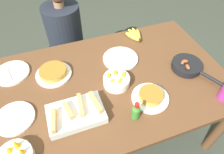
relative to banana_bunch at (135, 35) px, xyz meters
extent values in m
plane|color=#383D33|center=(-0.34, -0.38, -0.73)|extent=(14.00, 14.00, 0.00)
cube|color=brown|center=(-0.34, -0.38, -0.04)|extent=(1.57, 0.99, 0.03)
cylinder|color=brown|center=(0.38, -0.82, -0.39)|extent=(0.07, 0.07, 0.68)
cylinder|color=brown|center=(-1.07, 0.05, -0.39)|extent=(0.07, 0.07, 0.68)
cylinder|color=brown|center=(0.38, 0.05, -0.39)|extent=(0.07, 0.07, 0.68)
ellipsoid|color=gold|center=(0.03, 0.00, 0.00)|extent=(0.08, 0.17, 0.03)
ellipsoid|color=gold|center=(0.01, 0.01, 0.00)|extent=(0.05, 0.20, 0.03)
ellipsoid|color=gold|center=(-0.01, 0.01, 0.00)|extent=(0.06, 0.19, 0.04)
ellipsoid|color=gold|center=(-0.03, -0.01, 0.00)|extent=(0.11, 0.16, 0.04)
cylinder|color=#4C3819|center=(0.01, -0.07, 0.00)|extent=(0.02, 0.02, 0.04)
cube|color=silver|center=(-0.63, -0.58, 0.01)|extent=(0.32, 0.21, 0.05)
cube|color=#F29E56|center=(-0.75, -0.61, 0.05)|extent=(0.04, 0.14, 0.04)
cube|color=#F29E56|center=(-0.67, -0.57, 0.05)|extent=(0.04, 0.12, 0.04)
cube|color=#F29E56|center=(-0.60, -0.56, 0.05)|extent=(0.03, 0.15, 0.04)
cube|color=#F29E56|center=(-0.51, -0.57, 0.05)|extent=(0.05, 0.15, 0.04)
cylinder|color=black|center=(0.19, -0.46, -0.01)|extent=(0.21, 0.21, 0.01)
cylinder|color=black|center=(0.19, -0.46, 0.01)|extent=(0.21, 0.21, 0.04)
cylinder|color=black|center=(0.27, -0.63, 0.02)|extent=(0.09, 0.16, 0.02)
ellipsoid|color=brown|center=(0.16, -0.50, 0.05)|extent=(0.03, 0.05, 0.03)
ellipsoid|color=brown|center=(0.17, -0.45, 0.05)|extent=(0.05, 0.05, 0.03)
ellipsoid|color=brown|center=(0.15, -0.45, 0.04)|extent=(0.04, 0.04, 0.03)
cylinder|color=white|center=(-0.71, -0.20, -0.01)|extent=(0.24, 0.24, 0.02)
cylinder|color=gold|center=(-0.71, -0.20, 0.01)|extent=(0.19, 0.19, 0.03)
cylinder|color=#9F6624|center=(-0.71, -0.20, 0.03)|extent=(0.18, 0.18, 0.00)
cylinder|color=white|center=(-0.17, -0.61, -0.01)|extent=(0.23, 0.23, 0.02)
cylinder|color=gold|center=(-0.17, -0.61, 0.02)|extent=(0.15, 0.15, 0.04)
cylinder|color=#9F6624|center=(-0.17, -0.61, 0.04)|extent=(0.15, 0.15, 0.00)
cylinder|color=white|center=(-0.97, -0.48, -0.01)|extent=(0.23, 0.23, 0.02)
cylinder|color=silver|center=(-0.95, -0.49, 0.00)|extent=(0.10, 0.04, 0.01)
cube|color=silver|center=(-1.02, -0.46, 0.00)|extent=(0.05, 0.03, 0.00)
cylinder|color=white|center=(-0.21, -0.21, -0.01)|extent=(0.26, 0.26, 0.02)
cylinder|color=silver|center=(-0.20, -0.24, 0.00)|extent=(0.10, 0.08, 0.01)
cube|color=silver|center=(-0.27, -0.19, 0.00)|extent=(0.05, 0.04, 0.00)
cylinder|color=white|center=(-0.98, -0.09, -0.01)|extent=(0.24, 0.24, 0.02)
cylinder|color=silver|center=(-0.99, -0.12, 0.00)|extent=(0.03, 0.12, 0.01)
cube|color=silver|center=(-1.01, -0.03, 0.00)|extent=(0.03, 0.05, 0.00)
cylinder|color=white|center=(-0.33, -0.43, 0.01)|extent=(0.17, 0.17, 0.06)
cone|color=#F4A819|center=(-0.27, -0.42, 0.06)|extent=(0.04, 0.05, 0.05)
cone|color=#F4A819|center=(-0.32, -0.39, 0.07)|extent=(0.04, 0.04, 0.06)
cone|color=#F4A819|center=(-0.37, -0.40, 0.06)|extent=(0.05, 0.05, 0.06)
cone|color=#F4A819|center=(-0.36, -0.45, 0.06)|extent=(0.05, 0.05, 0.04)
cone|color=#F4A819|center=(-0.32, -0.46, 0.06)|extent=(0.04, 0.03, 0.06)
cone|color=#F4A819|center=(-0.93, -0.72, 0.05)|extent=(0.04, 0.04, 0.06)
cone|color=#F4A819|center=(-0.95, -0.68, 0.06)|extent=(0.05, 0.05, 0.06)
cone|color=#F4A819|center=(-0.99, -0.69, 0.05)|extent=(0.05, 0.05, 0.04)
cylinder|color=#337F2D|center=(-0.31, -0.70, 0.02)|extent=(0.05, 0.05, 0.08)
cone|color=#337F2D|center=(-0.31, -0.70, 0.08)|extent=(0.05, 0.05, 0.02)
cylinder|color=red|center=(-0.31, -0.70, 0.10)|extent=(0.03, 0.03, 0.03)
cube|color=black|center=(-0.53, 0.39, -0.54)|extent=(0.36, 0.36, 0.38)
cylinder|color=#1E232D|center=(-0.53, 0.39, -0.09)|extent=(0.33, 0.33, 0.51)
cylinder|color=#9E7051|center=(-0.53, 0.39, 0.18)|extent=(0.09, 0.09, 0.05)
camera|label=1|loc=(-0.64, -1.22, 1.00)|focal=32.00mm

